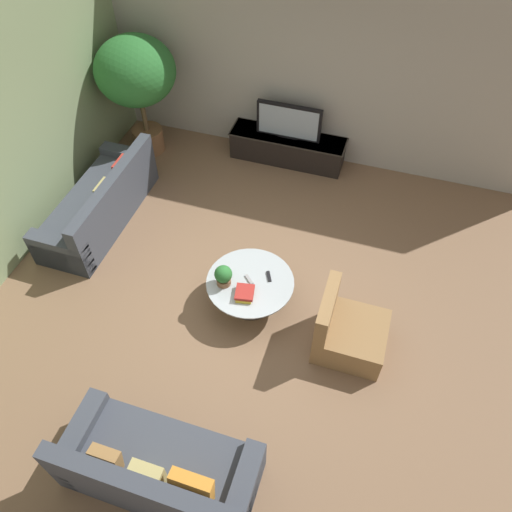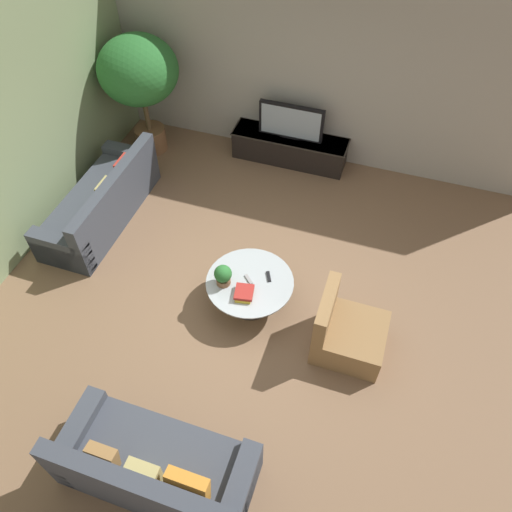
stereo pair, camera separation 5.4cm
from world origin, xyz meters
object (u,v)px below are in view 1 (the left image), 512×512
(potted_palm_tall, at_px, (136,75))
(potted_plant_tabletop, at_px, (223,275))
(media_console, at_px, (287,148))
(television, at_px, (289,121))
(armchair_wicker, at_px, (347,332))
(coffee_table, at_px, (250,287))
(couch_by_wall, at_px, (101,204))
(couch_near_entry, at_px, (159,470))

(potted_palm_tall, bearing_deg, potted_plant_tabletop, -48.48)
(media_console, relative_size, television, 1.82)
(media_console, relative_size, potted_plant_tabletop, 6.50)
(armchair_wicker, height_order, potted_palm_tall, potted_palm_tall)
(television, xyz_separation_m, armchair_wicker, (1.61, -3.21, -0.48))
(television, xyz_separation_m, coffee_table, (0.33, -2.95, -0.46))
(coffee_table, relative_size, potted_palm_tall, 0.56)
(couch_by_wall, bearing_deg, couch_near_entry, 37.31)
(potted_plant_tabletop, bearing_deg, couch_near_entry, -86.26)
(television, height_order, potted_palm_tall, potted_palm_tall)
(coffee_table, bearing_deg, couch_by_wall, 163.10)
(television, xyz_separation_m, potted_palm_tall, (-2.30, -0.43, 0.61))
(media_console, height_order, coffee_table, media_console)
(couch_by_wall, relative_size, potted_plant_tabletop, 7.51)
(coffee_table, height_order, couch_near_entry, couch_near_entry)
(potted_plant_tabletop, bearing_deg, couch_by_wall, 158.22)
(couch_by_wall, height_order, potted_palm_tall, potted_palm_tall)
(media_console, bearing_deg, couch_near_entry, -88.09)
(coffee_table, height_order, potted_palm_tall, potted_palm_tall)
(couch_near_entry, bearing_deg, media_console, -88.09)
(media_console, distance_m, potted_plant_tabletop, 3.09)
(coffee_table, distance_m, armchair_wicker, 1.31)
(potted_palm_tall, bearing_deg, armchair_wicker, -35.34)
(couch_by_wall, xyz_separation_m, couch_near_entry, (2.39, -3.14, 0.00))
(couch_by_wall, bearing_deg, television, 134.48)
(television, height_order, couch_near_entry, television)
(potted_plant_tabletop, bearing_deg, armchair_wicker, -5.00)
(media_console, distance_m, armchair_wicker, 3.59)
(media_console, bearing_deg, armchair_wicker, -63.37)
(couch_by_wall, xyz_separation_m, potted_plant_tabletop, (2.25, -0.90, 0.28))
(armchair_wicker, relative_size, potted_palm_tall, 0.44)
(coffee_table, relative_size, couch_near_entry, 0.58)
(media_console, relative_size, coffee_table, 1.72)
(couch_by_wall, distance_m, potted_plant_tabletop, 2.43)
(media_console, relative_size, armchair_wicker, 2.19)
(potted_palm_tall, bearing_deg, coffee_table, -43.66)
(media_console, bearing_deg, potted_plant_tabletop, -89.42)
(couch_near_entry, distance_m, potted_palm_tall, 5.58)
(television, distance_m, armchair_wicker, 3.62)
(media_console, bearing_deg, television, -90.00)
(armchair_wicker, xyz_separation_m, potted_plant_tabletop, (-1.58, 0.14, 0.29))
(armchair_wicker, bearing_deg, potted_plant_tabletop, 85.00)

